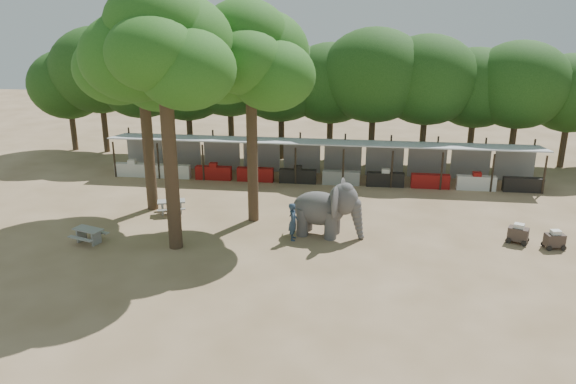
# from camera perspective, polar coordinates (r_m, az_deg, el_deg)

# --- Properties ---
(ground) EXTENTS (100.00, 100.00, 0.00)m
(ground) POSITION_cam_1_polar(r_m,az_deg,el_deg) (24.44, 0.80, -8.26)
(ground) COLOR brown
(ground) RESTS_ON ground
(vendor_stalls) EXTENTS (28.00, 2.99, 2.80)m
(vendor_stalls) POSITION_cam_1_polar(r_m,az_deg,el_deg) (36.94, 3.33, 3.05)
(vendor_stalls) COLOR #B1B2B9
(vendor_stalls) RESTS_ON ground
(yard_tree_left) EXTENTS (7.10, 6.90, 11.02)m
(yard_tree_left) POSITION_cam_1_polar(r_m,az_deg,el_deg) (31.26, -14.79, 12.76)
(yard_tree_left) COLOR #332316
(yard_tree_left) RESTS_ON ground
(yard_tree_center) EXTENTS (7.10, 6.90, 12.04)m
(yard_tree_center) POSITION_cam_1_polar(r_m,az_deg,el_deg) (25.45, -12.77, 14.02)
(yard_tree_center) COLOR #332316
(yard_tree_center) RESTS_ON ground
(yard_tree_back) EXTENTS (7.10, 6.90, 11.36)m
(yard_tree_back) POSITION_cam_1_polar(r_m,az_deg,el_deg) (28.54, -4.05, 13.51)
(yard_tree_back) COLOR #332316
(yard_tree_back) RESTS_ON ground
(backdrop_trees) EXTENTS (46.46, 5.95, 8.33)m
(backdrop_trees) POSITION_cam_1_polar(r_m,az_deg,el_deg) (41.12, 4.00, 10.78)
(backdrop_trees) COLOR #332316
(backdrop_trees) RESTS_ON ground
(elephant) EXTENTS (3.79, 2.83, 2.83)m
(elephant) POSITION_cam_1_polar(r_m,az_deg,el_deg) (27.87, 4.01, -1.67)
(elephant) COLOR #444141
(elephant) RESTS_ON ground
(handler) EXTENTS (0.51, 0.72, 1.90)m
(handler) POSITION_cam_1_polar(r_m,az_deg,el_deg) (27.42, 0.52, -3.02)
(handler) COLOR #26384C
(handler) RESTS_ON ground
(picnic_table_near) EXTENTS (1.79, 1.70, 0.72)m
(picnic_table_near) POSITION_cam_1_polar(r_m,az_deg,el_deg) (28.91, -19.61, -3.99)
(picnic_table_near) COLOR gray
(picnic_table_near) RESTS_ON ground
(picnic_table_far) EXTENTS (1.83, 1.74, 0.74)m
(picnic_table_far) POSITION_cam_1_polar(r_m,az_deg,el_deg) (31.66, -11.75, -1.30)
(picnic_table_far) COLOR gray
(picnic_table_far) RESTS_ON ground
(cart_front) EXTENTS (1.05, 0.79, 0.93)m
(cart_front) POSITION_cam_1_polar(r_m,az_deg,el_deg) (29.45, 25.45, -4.38)
(cart_front) COLOR #332722
(cart_front) RESTS_ON ground
(cart_back) EXTENTS (1.19, 1.01, 0.99)m
(cart_back) POSITION_cam_1_polar(r_m,az_deg,el_deg) (29.41, 22.34, -3.91)
(cart_back) COLOR #332722
(cart_back) RESTS_ON ground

